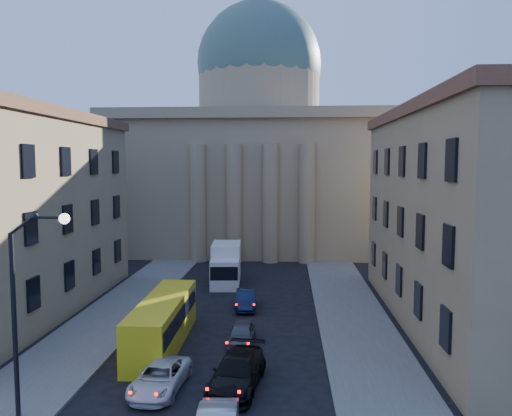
{
  "coord_description": "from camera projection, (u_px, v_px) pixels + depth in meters",
  "views": [
    {
      "loc": [
        3.87,
        -11.65,
        10.82
      ],
      "look_at": [
        1.95,
        18.76,
        8.13
      ],
      "focal_mm": 35.0,
      "sensor_mm": 36.0,
      "label": 1
    }
  ],
  "objects": [
    {
      "name": "sidewalk_left",
      "position": [
        89.0,
        336.0,
        31.2
      ],
      "size": [
        5.0,
        60.0,
        0.15
      ],
      "primitive_type": "cube",
      "color": "#5B5853",
      "rests_on": "ground"
    },
    {
      "name": "sidewalk_right",
      "position": [
        363.0,
        342.0,
        30.13
      ],
      "size": [
        5.0,
        60.0,
        0.15
      ],
      "primitive_type": "cube",
      "color": "#5B5853",
      "rests_on": "ground"
    },
    {
      "name": "church",
      "position": [
        259.0,
        156.0,
        66.87
      ],
      "size": [
        68.02,
        28.76,
        36.6
      ],
      "color": "#8D7B57",
      "rests_on": "ground"
    },
    {
      "name": "building_right",
      "position": [
        486.0,
        216.0,
        32.92
      ],
      "size": [
        11.6,
        26.6,
        14.7
      ],
      "color": "#988159",
      "rests_on": "ground"
    },
    {
      "name": "street_lamp",
      "position": [
        26.0,
        298.0,
        20.7
      ],
      "size": [
        2.62,
        0.44,
        8.83
      ],
      "color": "black",
      "rests_on": "ground"
    },
    {
      "name": "car_left_mid",
      "position": [
        160.0,
        378.0,
        23.83
      ],
      "size": [
        2.46,
        4.74,
        1.28
      ],
      "primitive_type": "imported",
      "rotation": [
        0.0,
        0.0,
        -0.08
      ],
      "color": "silver",
      "rests_on": "ground"
    },
    {
      "name": "car_right_mid",
      "position": [
        237.0,
        372.0,
        24.15
      ],
      "size": [
        2.85,
        5.61,
        1.56
      ],
      "primitive_type": "imported",
      "rotation": [
        0.0,
        0.0,
        -0.13
      ],
      "color": "black",
      "rests_on": "ground"
    },
    {
      "name": "car_right_far",
      "position": [
        242.0,
        334.0,
        29.92
      ],
      "size": [
        1.57,
        3.84,
        1.3
      ],
      "primitive_type": "imported",
      "rotation": [
        0.0,
        0.0,
        -0.01
      ],
      "color": "#4E4D52",
      "rests_on": "ground"
    },
    {
      "name": "car_right_distant",
      "position": [
        246.0,
        299.0,
        37.45
      ],
      "size": [
        1.68,
        4.2,
        1.36
      ],
      "primitive_type": "imported",
      "rotation": [
        0.0,
        0.0,
        0.06
      ],
      "color": "black",
      "rests_on": "ground"
    },
    {
      "name": "city_bus",
      "position": [
        163.0,
        321.0,
        29.69
      ],
      "size": [
        2.48,
        10.04,
        2.82
      ],
      "rotation": [
        0.0,
        0.0,
        0.02
      ],
      "color": "gold",
      "rests_on": "ground"
    },
    {
      "name": "box_truck",
      "position": [
        226.0,
        265.0,
        45.27
      ],
      "size": [
        2.97,
        6.57,
        3.52
      ],
      "rotation": [
        0.0,
        0.0,
        0.07
      ],
      "color": "silver",
      "rests_on": "ground"
    }
  ]
}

